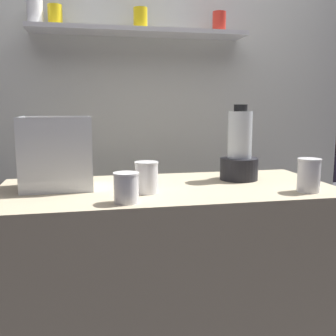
% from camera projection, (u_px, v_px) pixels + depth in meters
% --- Properties ---
extents(counter, '(1.40, 0.64, 0.90)m').
position_uv_depth(counter, '(168.00, 287.00, 1.71)').
color(counter, tan).
rests_on(counter, ground_plane).
extents(back_wall_unit, '(2.60, 0.24, 2.50)m').
position_uv_depth(back_wall_unit, '(142.00, 101.00, 2.32)').
color(back_wall_unit, silver).
rests_on(back_wall_unit, ground_plane).
extents(carrot_display_bin, '(0.28, 0.23, 0.29)m').
position_uv_depth(carrot_display_bin, '(58.00, 166.00, 1.60)').
color(carrot_display_bin, white).
rests_on(carrot_display_bin, counter).
extents(blender_pitcher, '(0.17, 0.17, 0.34)m').
position_uv_depth(blender_pitcher, '(239.00, 152.00, 1.78)').
color(blender_pitcher, black).
rests_on(blender_pitcher, counter).
extents(juice_cup_carrot_far_left, '(0.09, 0.09, 0.11)m').
position_uv_depth(juice_cup_carrot_far_left, '(126.00, 189.00, 1.36)').
color(juice_cup_carrot_far_left, white).
rests_on(juice_cup_carrot_far_left, counter).
extents(juice_cup_mango_left, '(0.09, 0.09, 0.12)m').
position_uv_depth(juice_cup_mango_left, '(147.00, 179.00, 1.52)').
color(juice_cup_mango_left, white).
rests_on(juice_cup_mango_left, counter).
extents(juice_cup_carrot_middle, '(0.09, 0.09, 0.13)m').
position_uv_depth(juice_cup_carrot_middle, '(309.00, 177.00, 1.54)').
color(juice_cup_carrot_middle, white).
rests_on(juice_cup_carrot_middle, counter).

